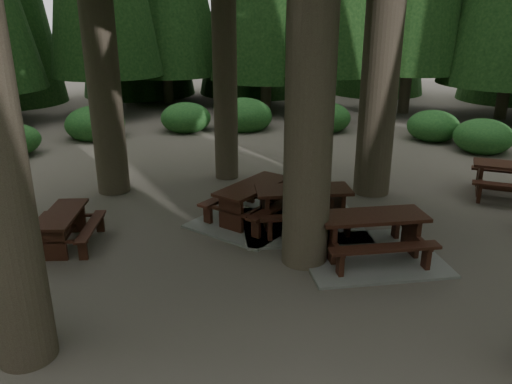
# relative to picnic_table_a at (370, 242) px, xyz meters

# --- Properties ---
(ground) EXTENTS (80.00, 80.00, 0.00)m
(ground) POSITION_rel_picnic_table_a_xyz_m (-2.02, -0.49, -0.30)
(ground) COLOR #564F46
(ground) RESTS_ON ground
(picnic_table_a) EXTENTS (3.01, 2.70, 0.86)m
(picnic_table_a) POSITION_rel_picnic_table_a_xyz_m (0.00, 0.00, 0.00)
(picnic_table_a) COLOR gray
(picnic_table_a) RESTS_ON ground
(picnic_table_b) EXTENTS (1.53, 1.79, 0.69)m
(picnic_table_b) POSITION_rel_picnic_table_a_xyz_m (-5.94, -0.21, 0.16)
(picnic_table_b) COLOR black
(picnic_table_b) RESTS_ON ground
(picnic_table_c) EXTENTS (2.95, 2.61, 0.86)m
(picnic_table_c) POSITION_rel_picnic_table_a_xyz_m (-1.30, 1.27, 0.00)
(picnic_table_c) COLOR gray
(picnic_table_c) RESTS_ON ground
(picnic_table_f) EXTENTS (2.98, 3.14, 0.84)m
(picnic_table_f) POSITION_rel_picnic_table_a_xyz_m (-2.40, 1.48, -0.01)
(picnic_table_f) COLOR gray
(picnic_table_f) RESTS_ON ground
(shrub_ring) EXTENTS (23.86, 24.64, 1.49)m
(shrub_ring) POSITION_rel_picnic_table_a_xyz_m (-1.32, 0.26, 0.10)
(shrub_ring) COLOR #1C5323
(shrub_ring) RESTS_ON ground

